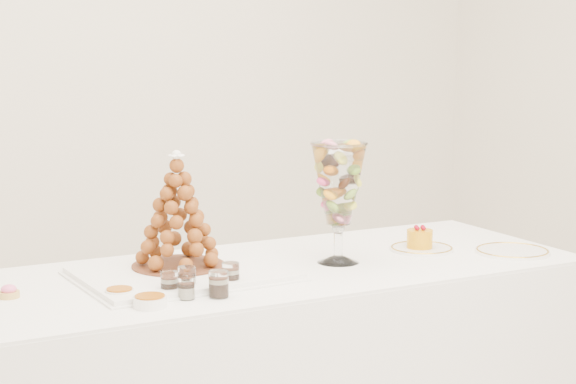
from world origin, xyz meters
TOP-DOWN VIEW (x-y plane):
  - buffet_table at (0.06, 0.23)m, footprint 1.96×0.86m
  - lace_tray at (-0.27, 0.26)m, footprint 0.61×0.45m
  - macaron_vase at (0.24, 0.19)m, footprint 0.18×0.18m
  - cake_plate at (0.59, 0.19)m, footprint 0.22×0.22m
  - spare_plate at (0.83, 0.00)m, footprint 0.25×0.25m
  - pink_tart at (-0.79, 0.29)m, footprint 0.06×0.06m
  - verrine_a at (-0.39, 0.09)m, footprint 0.06×0.06m
  - verrine_b at (-0.32, 0.11)m, footprint 0.07×0.07m
  - verrine_c at (-0.19, 0.09)m, footprint 0.06×0.06m
  - verrine_d at (-0.36, 0.03)m, footprint 0.06×0.06m
  - verrine_e at (-0.28, -0.00)m, footprint 0.06×0.06m
  - ramekin_back at (-0.52, 0.13)m, footprint 0.08×0.08m
  - ramekin_front at (-0.48, 0.00)m, footprint 0.09×0.09m
  - croquembouche at (-0.26, 0.32)m, footprint 0.29×0.29m
  - mousse_cake at (0.58, 0.19)m, footprint 0.09×0.09m

SIDE VIEW (x-z plane):
  - buffet_table at x=0.06m, z-range 0.00..0.73m
  - cake_plate at x=0.59m, z-range 0.73..0.74m
  - spare_plate at x=0.83m, z-range 0.73..0.74m
  - lace_tray at x=-0.27m, z-range 0.73..0.75m
  - ramekin_back at x=-0.52m, z-range 0.73..0.76m
  - ramekin_front at x=-0.48m, z-range 0.73..0.76m
  - pink_tart at x=-0.79m, z-range 0.73..0.77m
  - verrine_d at x=-0.36m, z-range 0.73..0.80m
  - verrine_a at x=-0.39m, z-range 0.73..0.80m
  - verrine_c at x=-0.19m, z-range 0.73..0.80m
  - verrine_b at x=-0.32m, z-range 0.73..0.80m
  - verrine_e at x=-0.28m, z-range 0.73..0.81m
  - mousse_cake at x=0.58m, z-range 0.74..0.81m
  - croquembouche at x=-0.26m, z-range 0.75..1.11m
  - macaron_vase at x=0.24m, z-range 0.79..1.18m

